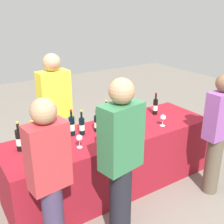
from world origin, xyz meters
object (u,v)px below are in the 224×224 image
Objects in this scene: guest_1 at (121,159)px; wine_bottle_2 at (72,126)px; guest_2 at (218,131)px; guest_0 at (50,177)px; wine_bottle_4 at (97,123)px; wine_bottle_6 at (133,112)px; wine_glass_2 at (79,138)px; ice_bucket at (49,133)px; wine_bottle_0 at (19,140)px; wine_bottle_5 at (106,116)px; server_pouring at (55,111)px; wine_glass_1 at (65,145)px; wine_bottle_1 at (33,137)px; wine_glass_3 at (140,119)px; wine_glass_4 at (163,118)px; wine_glass_0 at (40,150)px; wine_bottle_3 at (82,126)px; wine_bottle_7 at (155,107)px.

wine_bottle_2 is at bearing 82.77° from guest_1.
guest_0 is at bearing 176.28° from guest_2.
wine_bottle_6 reaches higher than wine_bottle_4.
wine_glass_2 is 0.68× the size of ice_bucket.
guest_0 is 0.65m from guest_1.
ice_bucket is 0.14× the size of guest_0.
wine_bottle_2 is at bearing 3.28° from wine_bottle_0.
wine_glass_2 is 1.64m from guest_2.
ice_bucket is at bearing -173.75° from wine_bottle_2.
wine_bottle_0 reaches higher than wine_bottle_4.
guest_0 reaches higher than wine_bottle_0.
server_pouring reaches higher than wine_bottle_5.
wine_glass_2 is (0.19, 0.06, 0.01)m from wine_glass_1.
wine_glass_3 is (1.30, -0.22, -0.00)m from wine_bottle_1.
wine_bottle_6 is (0.38, -0.06, -0.01)m from wine_bottle_5.
guest_2 is at bearing -23.54° from wine_bottle_0.
wine_bottle_2 is at bearing -173.99° from wine_bottle_5.
wine_glass_4 is (0.26, -0.14, 0.00)m from wine_glass_3.
guest_0 is (-0.59, -0.80, -0.04)m from wine_bottle_2.
wine_glass_0 is 2.05m from guest_2.
ice_bucket is at bearing 100.37° from guest_1.
wine_bottle_4 is 1.95× the size of wine_glass_0.
wine_glass_0 is at bearing -158.74° from wine_bottle_5.
wine_bottle_0 is at bearing 179.19° from wine_bottle_3.
guest_0 is at bearing 63.46° from server_pouring.
guest_1 reaches higher than wine_glass_1.
wine_bottle_7 reaches higher than ice_bucket.
wine_bottle_0 is 1.51m from wine_bottle_6.
wine_glass_0 is 0.38m from ice_bucket.
guest_0 reaches higher than wine_bottle_4.
wine_glass_2 is at bearing -175.03° from wine_glass_3.
wine_glass_1 is at bearing -8.91° from wine_glass_0.
wine_bottle_3 is 2.05× the size of wine_glass_3.
wine_glass_2 is 1.16m from wine_glass_4.
guest_2 is at bearing -46.61° from wine_bottle_5.
wine_bottle_7 is at bearing -2.80° from wine_bottle_6.
wine_bottle_4 is at bearing 63.67° from guest_1.
wine_bottle_6 is (0.89, -0.00, -0.01)m from wine_bottle_2.
wine_bottle_0 is 2.26m from guest_2.
wine_glass_2 is 0.37m from ice_bucket.
wine_bottle_2 is 0.31m from wine_bottle_4.
wine_glass_2 is at bearing -161.62° from wine_bottle_6.
guest_2 is at bearing -79.05° from wine_bottle_7.
wine_bottle_4 is 0.24m from wine_bottle_5.
wine_bottle_3 is at bearing 146.66° from guest_2.
wine_bottle_1 is 0.97× the size of wine_bottle_7.
wine_glass_3 is 0.10× the size of guest_2.
guest_1 reaches higher than guest_0.
wine_bottle_4 is at bearing 161.33° from wine_glass_3.
wine_bottle_2 reaches higher than wine_glass_2.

